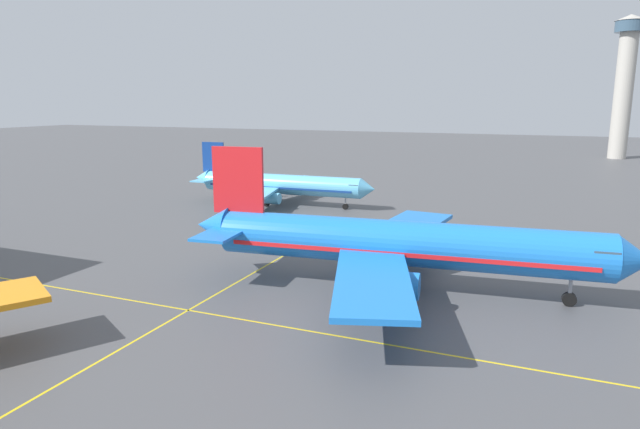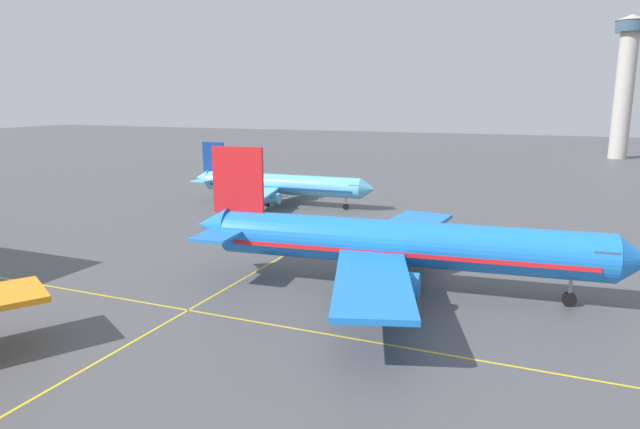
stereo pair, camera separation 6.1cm
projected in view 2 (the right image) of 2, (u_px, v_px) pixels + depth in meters
name	position (u px, v px, depth m)	size (l,w,h in m)	color
airliner_second_row	(398.00, 244.00, 50.51)	(41.55, 35.63, 12.91)	blue
airliner_third_row	(279.00, 184.00, 92.53)	(32.86, 28.37, 10.23)	#5BB7E5
taxiway_markings	(5.00, 415.00, 30.89)	(122.13, 75.20, 0.01)	yellow
control_tower	(626.00, 77.00, 163.11)	(8.82, 8.82, 41.84)	#ADA89E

